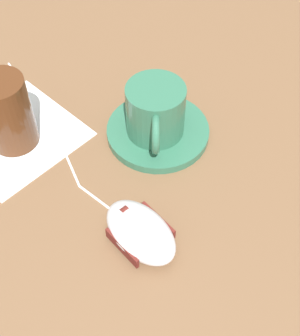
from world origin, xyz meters
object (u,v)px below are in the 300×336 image
object	(u,v)px
saucer	(158,131)
computer_mouse	(140,232)
drinking_glass	(7,113)
coffee_cup	(155,112)

from	to	relation	value
saucer	computer_mouse	distance (m)	0.17
drinking_glass	coffee_cup	bearing A→B (deg)	-16.41
computer_mouse	saucer	bearing A→B (deg)	64.00
saucer	drinking_glass	distance (m)	0.20
saucer	computer_mouse	bearing A→B (deg)	-116.00
computer_mouse	coffee_cup	bearing A→B (deg)	65.10
saucer	computer_mouse	world-z (taller)	computer_mouse
saucer	coffee_cup	world-z (taller)	coffee_cup
coffee_cup	computer_mouse	world-z (taller)	coffee_cup
computer_mouse	drinking_glass	world-z (taller)	drinking_glass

